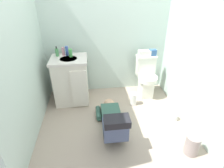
{
  "coord_description": "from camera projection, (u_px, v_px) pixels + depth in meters",
  "views": [
    {
      "loc": [
        -0.3,
        -2.18,
        1.9
      ],
      "look_at": [
        0.02,
        0.38,
        0.45
      ],
      "focal_mm": 29.02,
      "sensor_mm": 36.0,
      "label": 1
    }
  ],
  "objects": [
    {
      "name": "bottle_pink",
      "position": [
        63.0,
        51.0,
        3.04
      ],
      "size": [
        0.05,
        0.05,
        0.14
      ],
      "primitive_type": "cylinder",
      "color": "pink",
      "rests_on": "vanity_cabinet"
    },
    {
      "name": "bottle_blue",
      "position": [
        67.0,
        51.0,
        3.04
      ],
      "size": [
        0.05,
        0.05,
        0.16
      ],
      "primitive_type": "cylinder",
      "color": "#425FB3",
      "rests_on": "vanity_cabinet"
    },
    {
      "name": "toilet",
      "position": [
        146.0,
        77.0,
        3.36
      ],
      "size": [
        0.36,
        0.46,
        0.75
      ],
      "color": "white",
      "rests_on": "ground_plane"
    },
    {
      "name": "toilet_paper_roll",
      "position": [
        174.0,
        117.0,
        2.85
      ],
      "size": [
        0.11,
        0.11,
        0.1
      ],
      "primitive_type": "cylinder",
      "color": "white",
      "rests_on": "ground_plane"
    },
    {
      "name": "wall_right",
      "position": [
        201.0,
        43.0,
        2.38
      ],
      "size": [
        0.08,
        2.05,
        2.4
      ],
      "primitive_type": "cube",
      "color": "#B5CBBF",
      "rests_on": "ground_plane"
    },
    {
      "name": "trash_can",
      "position": [
        192.0,
        145.0,
        2.25
      ],
      "size": [
        0.18,
        0.18,
        0.27
      ],
      "primitive_type": "cylinder",
      "color": "gray",
      "rests_on": "ground_plane"
    },
    {
      "name": "faucet",
      "position": [
        69.0,
        52.0,
        3.05
      ],
      "size": [
        0.02,
        0.02,
        0.1
      ],
      "primitive_type": "cylinder",
      "color": "silver",
      "rests_on": "vanity_cabinet"
    },
    {
      "name": "person_plumber",
      "position": [
        113.0,
        121.0,
        2.59
      ],
      "size": [
        0.39,
        1.06,
        0.52
      ],
      "color": "#33594C",
      "rests_on": "ground_plane"
    },
    {
      "name": "vanity_cabinet",
      "position": [
        71.0,
        80.0,
        3.15
      ],
      "size": [
        0.6,
        0.53,
        0.82
      ],
      "color": "silver",
      "rests_on": "ground_plane"
    },
    {
      "name": "ground_plane",
      "position": [
        114.0,
        122.0,
        2.86
      ],
      "size": [
        2.72,
        3.05,
        0.04
      ],
      "primitive_type": "cube",
      "color": "tan"
    },
    {
      "name": "tissue_box",
      "position": [
        144.0,
        53.0,
        3.23
      ],
      "size": [
        0.22,
        0.11,
        0.1
      ],
      "primitive_type": "cube",
      "color": "silver",
      "rests_on": "toilet"
    },
    {
      "name": "wall_left",
      "position": [
        18.0,
        50.0,
        2.14
      ],
      "size": [
        0.08,
        2.05,
        2.4
      ],
      "primitive_type": "cube",
      "color": "#B5CBBF",
      "rests_on": "ground_plane"
    },
    {
      "name": "toiletry_bag",
      "position": [
        153.0,
        53.0,
        3.24
      ],
      "size": [
        0.12,
        0.09,
        0.11
      ],
      "primitive_type": "cube",
      "color": "#33598C",
      "rests_on": "toilet"
    },
    {
      "name": "wall_back",
      "position": [
        106.0,
        28.0,
        3.18
      ],
      "size": [
        2.38,
        0.08,
        2.4
      ],
      "primitive_type": "cube",
      "color": "#B5CBBF",
      "rests_on": "ground_plane"
    },
    {
      "name": "soap_dispenser",
      "position": [
        57.0,
        52.0,
        3.01
      ],
      "size": [
        0.06,
        0.06,
        0.17
      ],
      "color": "#488F54",
      "rests_on": "vanity_cabinet"
    },
    {
      "name": "bottle_green",
      "position": [
        70.0,
        53.0,
        2.98
      ],
      "size": [
        0.06,
        0.06,
        0.13
      ],
      "primitive_type": "cylinder",
      "color": "#469E4D",
      "rests_on": "vanity_cabinet"
    },
    {
      "name": "paper_towel_roll",
      "position": [
        133.0,
        99.0,
        3.18
      ],
      "size": [
        0.11,
        0.11,
        0.22
      ],
      "primitive_type": "cylinder",
      "color": "white",
      "rests_on": "ground_plane"
    }
  ]
}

